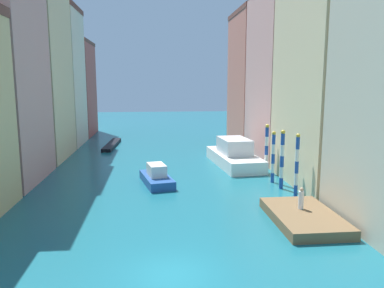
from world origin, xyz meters
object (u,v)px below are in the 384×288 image
at_px(mooring_pole_0, 297,165).
at_px(mooring_pole_3, 267,148).
at_px(gondola_black, 112,145).
at_px(motorboat_0, 157,177).
at_px(person_on_dock, 301,199).
at_px(mooring_pole_2, 273,156).
at_px(mooring_pole_1, 282,159).
at_px(waterfront_dock, 304,217).
at_px(vaporetto_white, 234,155).

height_order(mooring_pole_0, mooring_pole_3, mooring_pole_0).
bearing_deg(gondola_black, motorboat_0, -73.45).
height_order(person_on_dock, mooring_pole_2, mooring_pole_2).
distance_m(mooring_pole_1, motorboat_0, 11.29).
height_order(waterfront_dock, mooring_pole_2, mooring_pole_2).
bearing_deg(motorboat_0, waterfront_dock, -47.42).
height_order(mooring_pole_2, motorboat_0, mooring_pole_2).
height_order(waterfront_dock, motorboat_0, motorboat_0).
distance_m(mooring_pole_3, gondola_black, 25.21).
height_order(gondola_black, motorboat_0, motorboat_0).
bearing_deg(waterfront_dock, vaporetto_white, 93.12).
bearing_deg(mooring_pole_0, person_on_dock, -107.23).
xyz_separation_m(waterfront_dock, mooring_pole_0, (1.52, 5.45, 2.31)).
distance_m(vaporetto_white, gondola_black, 20.60).
relative_size(person_on_dock, vaporetto_white, 0.14).
height_order(mooring_pole_1, mooring_pole_2, mooring_pole_1).
relative_size(person_on_dock, mooring_pole_0, 0.29).
bearing_deg(waterfront_dock, mooring_pole_0, 74.41).
relative_size(gondola_black, motorboat_0, 1.74).
height_order(mooring_pole_0, mooring_pole_1, mooring_pole_0).
bearing_deg(mooring_pole_3, vaporetto_white, 122.57).
bearing_deg(mooring_pole_1, person_on_dock, -98.60).
relative_size(waterfront_dock, mooring_pole_2, 1.44).
xyz_separation_m(mooring_pole_0, gondola_black, (-17.48, 26.28, -2.42)).
height_order(mooring_pole_3, gondola_black, mooring_pole_3).
bearing_deg(mooring_pole_3, motorboat_0, -163.96).
distance_m(waterfront_dock, mooring_pole_2, 10.27).
bearing_deg(mooring_pole_1, mooring_pole_2, 92.66).
xyz_separation_m(mooring_pole_1, mooring_pole_2, (-0.10, 2.12, -0.20)).
distance_m(waterfront_dock, gondola_black, 35.52).
bearing_deg(mooring_pole_3, mooring_pole_0, -90.11).
xyz_separation_m(mooring_pole_0, mooring_pole_1, (-0.38, 2.43, -0.00)).
distance_m(person_on_dock, mooring_pole_2, 9.40).
relative_size(mooring_pole_1, mooring_pole_3, 1.03).
bearing_deg(mooring_pole_2, mooring_pole_3, 82.38).
height_order(mooring_pole_1, vaporetto_white, mooring_pole_1).
bearing_deg(gondola_black, person_on_dock, -62.69).
xyz_separation_m(vaporetto_white, gondola_black, (-15.00, 14.09, -0.89)).
relative_size(vaporetto_white, gondola_black, 1.06).
bearing_deg(vaporetto_white, mooring_pole_0, -78.49).
relative_size(person_on_dock, mooring_pole_1, 0.29).
distance_m(person_on_dock, vaporetto_white, 16.95).
bearing_deg(waterfront_dock, person_on_dock, 85.77).
bearing_deg(mooring_pole_2, person_on_dock, -96.05).
bearing_deg(mooring_pole_2, mooring_pole_1, -87.34).
bearing_deg(person_on_dock, motorboat_0, 134.76).
bearing_deg(person_on_dock, mooring_pole_0, 72.77).
relative_size(vaporetto_white, motorboat_0, 1.85).
height_order(waterfront_dock, mooring_pole_3, mooring_pole_3).
xyz_separation_m(waterfront_dock, person_on_dock, (0.05, 0.72, 1.02)).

